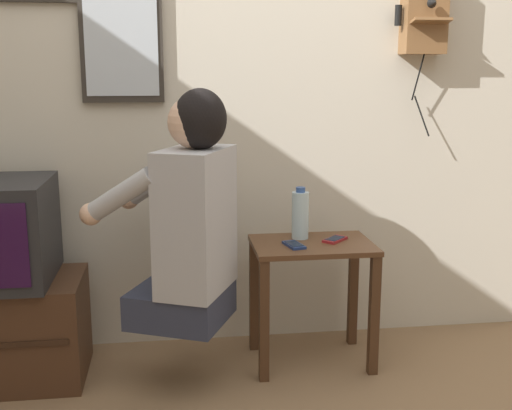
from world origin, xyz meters
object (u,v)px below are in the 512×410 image
object	(u,v)px
wall_mirror	(121,34)
water_bottle	(300,215)
cell_phone_spare	(335,239)
wall_phone_antique	(424,11)
cell_phone_held	(294,245)
person	(189,216)

from	to	relation	value
wall_mirror	water_bottle	xyz separation A→B (m)	(0.76, -0.21, -0.78)
water_bottle	cell_phone_spare	bearing A→B (deg)	-24.17
wall_phone_antique	wall_mirror	distance (m)	1.36
wall_phone_antique	water_bottle	size ratio (longest dim) A/B	3.43
cell_phone_held	water_bottle	size ratio (longest dim) A/B	0.58
cell_phone_spare	wall_mirror	bearing A→B (deg)	-152.20
cell_phone_held	cell_phone_spare	world-z (taller)	same
cell_phone_spare	water_bottle	xyz separation A→B (m)	(-0.14, 0.06, 0.10)
wall_mirror	cell_phone_held	xyz separation A→B (m)	(0.71, -0.34, -0.88)
person	cell_phone_spare	world-z (taller)	person
wall_mirror	cell_phone_held	size ratio (longest dim) A/B	4.33
cell_phone_held	water_bottle	xyz separation A→B (m)	(0.05, 0.13, 0.10)
wall_mirror	water_bottle	bearing A→B (deg)	-15.28
person	water_bottle	size ratio (longest dim) A/B	4.05
person	cell_phone_spare	size ratio (longest dim) A/B	7.17
water_bottle	cell_phone_held	bearing A→B (deg)	-112.08
person	cell_phone_held	xyz separation A→B (m)	(0.44, 0.12, -0.17)
wall_phone_antique	cell_phone_spare	world-z (taller)	wall_phone_antique
cell_phone_spare	water_bottle	bearing A→B (deg)	-159.61
person	water_bottle	world-z (taller)	person
cell_phone_spare	cell_phone_held	bearing A→B (deg)	-117.23
cell_phone_held	person	bearing A→B (deg)	-178.22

